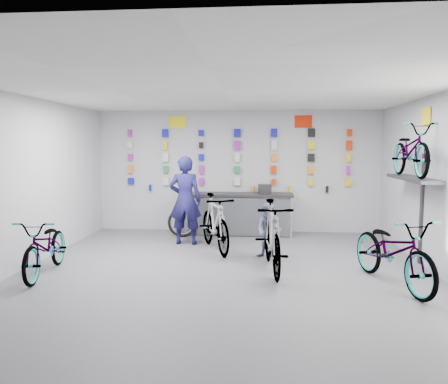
# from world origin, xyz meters

# --- Properties ---
(floor) EXTENTS (8.00, 8.00, 0.00)m
(floor) POSITION_xyz_m (0.00, 0.00, 0.00)
(floor) COLOR #57575C
(floor) RESTS_ON ground
(ceiling) EXTENTS (8.00, 8.00, 0.00)m
(ceiling) POSITION_xyz_m (0.00, 0.00, 3.00)
(ceiling) COLOR white
(ceiling) RESTS_ON wall_back
(wall_back) EXTENTS (7.00, 0.00, 7.00)m
(wall_back) POSITION_xyz_m (0.00, 4.00, 1.50)
(wall_back) COLOR silver
(wall_back) RESTS_ON floor
(wall_front) EXTENTS (7.00, 0.00, 7.00)m
(wall_front) POSITION_xyz_m (0.00, -4.00, 1.50)
(wall_front) COLOR silver
(wall_front) RESTS_ON floor
(wall_left) EXTENTS (0.00, 8.00, 8.00)m
(wall_left) POSITION_xyz_m (-3.50, 0.00, 1.50)
(wall_left) COLOR silver
(wall_left) RESTS_ON floor
(counter) EXTENTS (2.70, 0.66, 1.00)m
(counter) POSITION_xyz_m (0.00, 3.54, 0.49)
(counter) COLOR black
(counter) RESTS_ON floor
(merch_wall) EXTENTS (5.54, 0.08, 1.55)m
(merch_wall) POSITION_xyz_m (0.09, 3.93, 1.82)
(merch_wall) COLOR #1115B1
(merch_wall) RESTS_ON wall_back
(wall_bracket) EXTENTS (0.39, 1.90, 2.00)m
(wall_bracket) POSITION_xyz_m (3.33, 1.20, 1.46)
(wall_bracket) COLOR #333338
(wall_bracket) RESTS_ON wall_right
(sign_left) EXTENTS (0.42, 0.02, 0.30)m
(sign_left) POSITION_xyz_m (-1.50, 3.98, 2.72)
(sign_left) COLOR yellow
(sign_left) RESTS_ON wall_back
(sign_right) EXTENTS (0.42, 0.02, 0.30)m
(sign_right) POSITION_xyz_m (1.60, 3.98, 2.72)
(sign_right) COLOR red
(sign_right) RESTS_ON wall_back
(sign_side) EXTENTS (0.02, 0.40, 0.30)m
(sign_side) POSITION_xyz_m (3.48, 1.20, 2.65)
(sign_side) COLOR yellow
(sign_side) RESTS_ON wall_right
(bike_left) EXTENTS (0.88, 1.90, 0.96)m
(bike_left) POSITION_xyz_m (-2.94, -0.06, 0.48)
(bike_left) COLOR gray
(bike_left) RESTS_ON floor
(bike_center) EXTENTS (0.74, 2.05, 1.21)m
(bike_center) POSITION_xyz_m (0.79, 0.45, 0.60)
(bike_center) COLOR gray
(bike_center) RESTS_ON floor
(bike_right) EXTENTS (1.29, 2.19, 1.09)m
(bike_right) POSITION_xyz_m (2.61, -0.15, 0.54)
(bike_right) COLOR gray
(bike_right) RESTS_ON floor
(bike_service) EXTENTS (1.21, 2.00, 1.16)m
(bike_service) POSITION_xyz_m (-0.33, 1.83, 0.58)
(bike_service) COLOR gray
(bike_service) RESTS_ON floor
(bike_wall) EXTENTS (0.63, 1.80, 0.95)m
(bike_wall) POSITION_xyz_m (3.25, 1.20, 2.05)
(bike_wall) COLOR gray
(bike_wall) RESTS_ON wall_bracket
(clerk) EXTENTS (0.71, 0.47, 1.93)m
(clerk) POSITION_xyz_m (-1.04, 2.41, 0.96)
(clerk) COLOR #19174C
(clerk) RESTS_ON floor
(customer) EXTENTS (0.63, 0.58, 1.06)m
(customer) POSITION_xyz_m (0.75, 1.31, 0.53)
(customer) COLOR slate
(customer) RESTS_ON floor
(spare_wheel) EXTENTS (0.71, 0.32, 0.69)m
(spare_wheel) POSITION_xyz_m (-1.25, 3.17, 0.34)
(spare_wheel) COLOR black
(spare_wheel) RESTS_ON floor
(register) EXTENTS (0.32, 0.34, 0.22)m
(register) POSITION_xyz_m (0.68, 3.55, 1.11)
(register) COLOR black
(register) RESTS_ON counter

